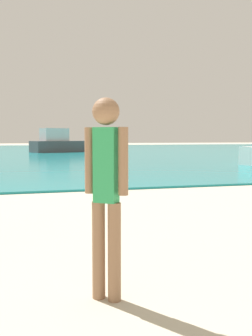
# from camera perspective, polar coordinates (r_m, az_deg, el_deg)

# --- Properties ---
(water) EXTENTS (160.00, 60.00, 0.06)m
(water) POSITION_cam_1_polar(r_m,az_deg,el_deg) (39.92, -12.38, 2.42)
(water) COLOR teal
(water) RESTS_ON ground
(person_standing) EXTENTS (0.33, 0.28, 1.71)m
(person_standing) POSITION_cam_1_polar(r_m,az_deg,el_deg) (3.27, -2.91, -2.71)
(person_standing) COLOR #936B4C
(person_standing) RESTS_ON ground
(boat_far) EXTENTS (6.66, 4.13, 2.16)m
(boat_far) POSITION_cam_1_polar(r_m,az_deg,el_deg) (36.43, -9.16, 3.51)
(boat_far) COLOR #4C4C51
(boat_far) RESTS_ON water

